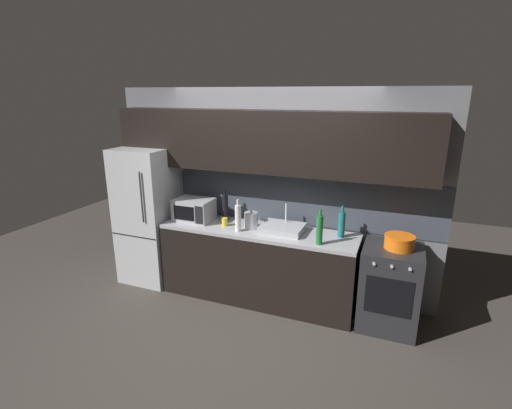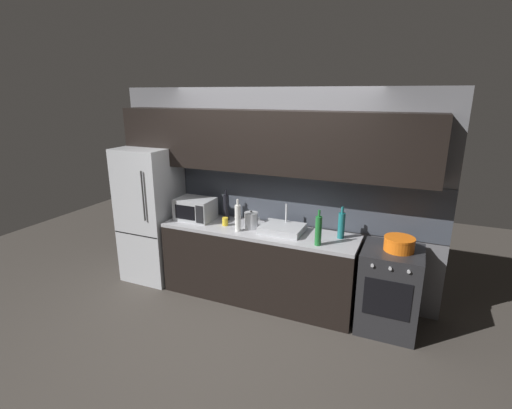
% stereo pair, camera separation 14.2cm
% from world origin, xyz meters
% --- Properties ---
extents(ground_plane, '(10.00, 10.00, 0.00)m').
position_xyz_m(ground_plane, '(0.00, 0.00, 0.00)').
color(ground_plane, '#3D3833').
extents(back_wall, '(4.07, 0.44, 2.50)m').
position_xyz_m(back_wall, '(0.00, 1.20, 1.55)').
color(back_wall, slate).
rests_on(back_wall, ground).
extents(counter_run, '(2.33, 0.60, 0.90)m').
position_xyz_m(counter_run, '(0.00, 0.90, 0.45)').
color(counter_run, black).
rests_on(counter_run, ground).
extents(refrigerator, '(0.68, 0.69, 1.77)m').
position_xyz_m(refrigerator, '(-1.55, 0.90, 0.89)').
color(refrigerator, '#B7BABF').
rests_on(refrigerator, ground).
extents(oven_range, '(0.60, 0.62, 0.90)m').
position_xyz_m(oven_range, '(1.51, 0.90, 0.45)').
color(oven_range, '#232326').
rests_on(oven_range, ground).
extents(microwave, '(0.46, 0.35, 0.27)m').
position_xyz_m(microwave, '(-0.86, 0.92, 1.04)').
color(microwave, '#A8AAAF').
rests_on(microwave, counter_run).
extents(sink_basin, '(0.48, 0.38, 0.30)m').
position_xyz_m(sink_basin, '(0.29, 0.93, 0.94)').
color(sink_basin, '#ADAFB5').
rests_on(sink_basin, counter_run).
extents(kettle, '(0.20, 0.16, 0.21)m').
position_xyz_m(kettle, '(-0.09, 0.91, 1.00)').
color(kettle, '#B7BABF').
rests_on(kettle, counter_run).
extents(wine_bottle_dark, '(0.07, 0.07, 0.39)m').
position_xyz_m(wine_bottle_dark, '(-0.50, 1.05, 1.07)').
color(wine_bottle_dark, black).
rests_on(wine_bottle_dark, counter_run).
extents(wine_bottle_white, '(0.07, 0.07, 0.38)m').
position_xyz_m(wine_bottle_white, '(-0.19, 0.76, 1.06)').
color(wine_bottle_white, silver).
rests_on(wine_bottle_white, counter_run).
extents(wine_bottle_green, '(0.07, 0.07, 0.38)m').
position_xyz_m(wine_bottle_green, '(0.76, 0.71, 1.06)').
color(wine_bottle_green, '#1E6B2D').
rests_on(wine_bottle_green, counter_run).
extents(wine_bottle_teal, '(0.08, 0.08, 0.36)m').
position_xyz_m(wine_bottle_teal, '(0.94, 1.01, 1.05)').
color(wine_bottle_teal, '#19666B').
rests_on(wine_bottle_teal, counter_run).
extents(mug_yellow, '(0.07, 0.07, 0.10)m').
position_xyz_m(mug_yellow, '(-0.42, 0.87, 0.95)').
color(mug_yellow, gold).
rests_on(mug_yellow, counter_run).
extents(cooking_pot, '(0.30, 0.30, 0.14)m').
position_xyz_m(cooking_pot, '(1.55, 0.90, 0.97)').
color(cooking_pot, orange).
rests_on(cooking_pot, oven_range).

